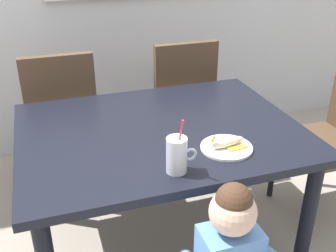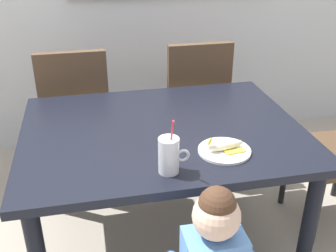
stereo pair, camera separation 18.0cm
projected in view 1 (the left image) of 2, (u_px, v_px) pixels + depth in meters
ground_plane at (161, 243)px, 2.29m from camera, size 24.00×24.00×0.00m
dining_table at (160, 144)px, 2.00m from camera, size 1.35×1.03×0.73m
dining_chair_left at (62, 114)px, 2.55m from camera, size 0.44×0.44×0.96m
dining_chair_right at (179, 98)px, 2.79m from camera, size 0.44×0.44×0.96m
milk_cup at (177, 157)px, 1.59m from camera, size 0.13×0.09×0.25m
snack_plate at (226, 148)px, 1.78m from camera, size 0.23×0.23×0.01m
peeled_banana at (228, 142)px, 1.77m from camera, size 0.17×0.12×0.07m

